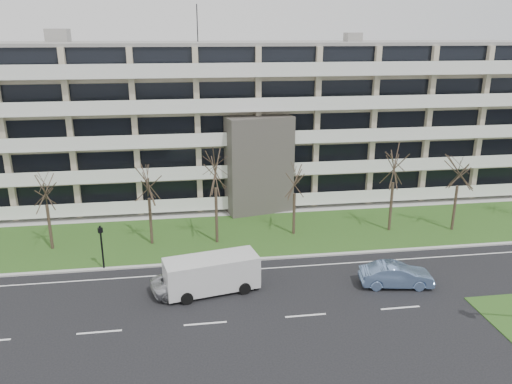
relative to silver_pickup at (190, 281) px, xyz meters
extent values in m
plane|color=black|center=(6.79, -4.07, -0.70)|extent=(160.00, 160.00, 0.00)
cube|color=#2E551C|center=(6.79, 8.93, -0.67)|extent=(90.00, 10.00, 0.06)
cube|color=#B2B2AD|center=(6.79, 3.93, -0.64)|extent=(90.00, 0.35, 0.12)
cube|color=#B2B2AD|center=(6.79, 14.43, -0.66)|extent=(90.00, 2.00, 0.08)
cube|color=white|center=(6.79, 2.43, -0.69)|extent=(90.00, 0.12, 0.01)
cube|color=tan|center=(6.79, 21.43, 6.80)|extent=(60.00, 12.00, 15.00)
cube|color=gray|center=(6.79, 21.43, 14.45)|extent=(60.50, 12.50, 0.30)
cube|color=#4C4742|center=(6.79, 14.43, 3.80)|extent=(6.39, 3.69, 9.00)
cube|color=black|center=(6.79, 14.23, 1.30)|extent=(4.92, 1.19, 3.50)
cube|color=gray|center=(-11.21, 21.43, 15.20)|extent=(2.00, 2.00, 1.20)
cylinder|color=black|center=(1.79, 21.43, 16.30)|extent=(0.10, 0.10, 3.50)
cube|color=black|center=(6.79, 15.41, 1.40)|extent=(58.00, 0.10, 1.80)
cube|color=white|center=(6.79, 14.73, -0.10)|extent=(58.00, 1.40, 0.22)
cube|color=white|center=(6.79, 14.08, 0.50)|extent=(58.00, 0.08, 1.00)
cube|color=black|center=(6.79, 15.41, 4.40)|extent=(58.00, 0.10, 1.80)
cube|color=white|center=(6.79, 14.73, 2.90)|extent=(58.00, 1.40, 0.22)
cube|color=white|center=(6.79, 14.08, 3.50)|extent=(58.00, 0.08, 1.00)
cube|color=black|center=(6.79, 15.41, 7.40)|extent=(58.00, 0.10, 1.80)
cube|color=white|center=(6.79, 14.73, 5.90)|extent=(58.00, 1.40, 0.22)
cube|color=white|center=(6.79, 14.08, 6.50)|extent=(58.00, 0.08, 1.00)
cube|color=black|center=(6.79, 15.41, 10.40)|extent=(58.00, 0.10, 1.80)
cube|color=white|center=(6.79, 14.73, 8.90)|extent=(58.00, 1.40, 0.22)
cube|color=white|center=(6.79, 14.08, 9.50)|extent=(58.00, 0.08, 1.00)
cube|color=black|center=(6.79, 15.41, 13.40)|extent=(58.00, 0.10, 1.80)
cube|color=white|center=(6.79, 14.73, 11.90)|extent=(58.00, 1.40, 0.22)
cube|color=white|center=(6.79, 14.08, 12.50)|extent=(58.00, 0.08, 1.00)
imported|color=#B9BBC1|center=(0.00, 0.00, 0.00)|extent=(5.44, 3.55, 1.39)
imported|color=#6F8EC1|center=(13.62, -1.34, 0.09)|extent=(4.97, 2.37, 1.57)
cube|color=silver|center=(1.42, -0.22, 0.59)|extent=(6.36, 3.37, 2.12)
cube|color=black|center=(1.42, -0.22, 1.20)|extent=(5.89, 3.12, 0.78)
cube|color=silver|center=(4.21, 0.33, 0.42)|extent=(0.80, 2.16, 1.34)
cylinder|color=black|center=(-0.23, -1.69, -0.30)|extent=(0.82, 0.43, 0.78)
cylinder|color=black|center=(-0.67, 0.50, -0.30)|extent=(0.82, 0.43, 0.78)
cylinder|color=black|center=(3.50, -0.95, -0.30)|extent=(0.82, 0.43, 0.78)
cylinder|color=black|center=(3.06, 1.24, -0.30)|extent=(0.82, 0.43, 0.78)
cylinder|color=black|center=(-6.05, 3.98, 0.98)|extent=(0.13, 0.13, 3.36)
cube|color=black|center=(-6.05, 3.98, 2.33)|extent=(0.38, 0.35, 0.36)
sphere|color=red|center=(-6.05, 3.98, 2.33)|extent=(0.16, 0.16, 0.16)
cylinder|color=#382B21|center=(-10.54, 8.19, 1.14)|extent=(0.24, 0.24, 3.67)
cylinder|color=#382B21|center=(-2.87, 8.07, 1.23)|extent=(0.24, 0.24, 3.85)
cylinder|color=#382B21|center=(2.31, 7.57, 1.62)|extent=(0.24, 0.24, 4.63)
cylinder|color=#382B21|center=(8.80, 8.40, 1.10)|extent=(0.24, 0.24, 3.59)
cylinder|color=#382B21|center=(17.07, 8.02, 1.45)|extent=(0.24, 0.24, 4.29)
cylinder|color=#382B21|center=(22.45, 7.33, 1.30)|extent=(0.24, 0.24, 3.99)
camera|label=1|loc=(0.04, -29.55, 15.54)|focal=35.00mm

